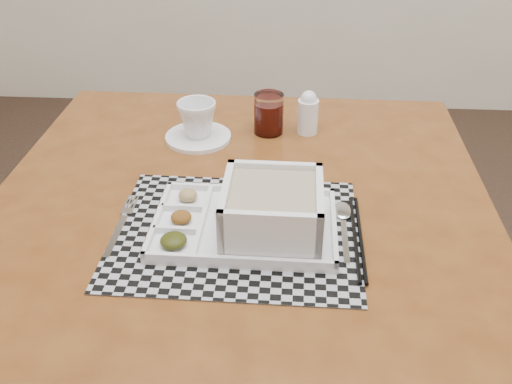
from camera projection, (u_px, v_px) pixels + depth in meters
The scene contains 10 objects.
dining_table at pixel (241, 227), 1.15m from camera, with size 0.97×0.97×0.72m.
placemat at pixel (236, 232), 1.01m from camera, with size 0.43×0.35×0.00m, color #9A9BA2.
serving_tray at pixel (263, 216), 0.98m from camera, with size 0.32×0.22×0.10m.
fork at pixel (121, 223), 1.02m from camera, with size 0.02×0.19×0.00m.
spoon at pixel (343, 215), 1.04m from camera, with size 0.04×0.18×0.01m.
chopsticks at pixel (358, 237), 0.99m from camera, with size 0.02×0.24×0.01m.
saucer at pixel (198, 137), 1.30m from camera, with size 0.15×0.15×0.01m, color white.
cup at pixel (197, 119), 1.28m from camera, with size 0.09×0.09×0.08m, color white.
juice_glass at pixel (269, 115), 1.31m from camera, with size 0.07×0.07×0.09m.
creamer_bottle at pixel (308, 113), 1.31m from camera, with size 0.05×0.05×0.10m.
Camera 1 is at (-0.78, -0.46, 1.33)m, focal length 40.00 mm.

